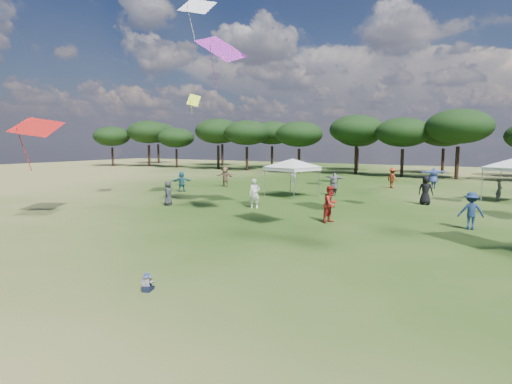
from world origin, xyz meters
TOP-DOWN VIEW (x-y plane):
  - ground at (0.00, 0.00)m, footprint 140.00×140.00m
  - tree_line at (2.39, 47.41)m, footprint 108.78×17.63m
  - tent_left at (-5.82, 22.05)m, footprint 6.03×6.03m
  - toddler at (-0.41, 1.64)m, footprint 0.38×0.42m
  - festival_crowd at (-2.21, 24.00)m, footprint 28.41×20.90m

SIDE VIEW (x-z plane):
  - ground at x=0.00m, z-range 0.00..0.00m
  - toddler at x=-0.41m, z-range -0.03..0.48m
  - festival_crowd at x=-2.21m, z-range -0.06..1.83m
  - tent_left at x=-5.82m, z-range 1.13..4.24m
  - tree_line at x=2.39m, z-range 1.54..9.31m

